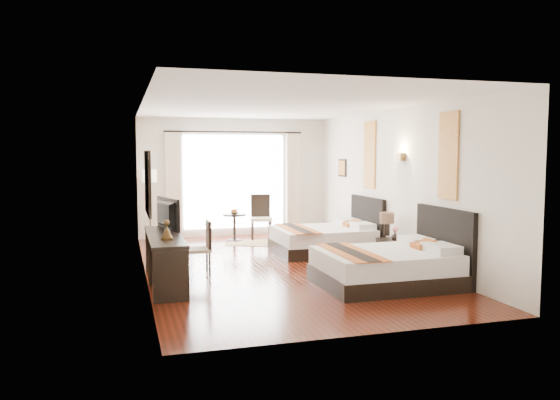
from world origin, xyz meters
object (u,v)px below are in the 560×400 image
object	(u,v)px
bed_near	(391,265)
table_lamp	(387,220)
nightstand	(391,251)
vase	(395,234)
window_chair	(261,226)
bed_far	(327,238)
side_table	(234,227)
television	(163,214)
fruit_bowl	(234,213)
desk_chair	(199,258)
floor_lamp	(149,181)
console_desk	(165,259)

from	to	relation	value
bed_near	table_lamp	size ratio (longest dim) A/B	4.88
nightstand	vase	size ratio (longest dim) A/B	3.18
window_chair	bed_far	bearing A→B (deg)	33.41
vase	side_table	bearing A→B (deg)	122.08
bed_far	window_chair	bearing A→B (deg)	113.40
television	fruit_bowl	xyz separation A→B (m)	(1.80, 3.10, -0.37)
nightstand	desk_chair	xyz separation A→B (m)	(-3.44, 0.08, 0.05)
bed_near	fruit_bowl	bearing A→B (deg)	107.30
floor_lamp	fruit_bowl	distance (m)	2.03
fruit_bowl	window_chair	xyz separation A→B (m)	(0.64, 0.07, -0.33)
vase	window_chair	xyz separation A→B (m)	(-1.54, 3.51, -0.26)
bed_far	vase	xyz separation A→B (m)	(0.68, -1.53, 0.29)
bed_far	vase	size ratio (longest dim) A/B	13.22
desk_chair	fruit_bowl	world-z (taller)	desk_chair
nightstand	window_chair	xyz separation A→B (m)	(-1.56, 3.34, 0.09)
floor_lamp	console_desk	bearing A→B (deg)	-89.98
table_lamp	side_table	size ratio (longest dim) A/B	0.67
fruit_bowl	table_lamp	bearing A→B (deg)	-55.33
desk_chair	nightstand	bearing A→B (deg)	-179.94
side_table	fruit_bowl	size ratio (longest dim) A/B	3.24
bed_far	fruit_bowl	distance (m)	2.45
nightstand	vase	xyz separation A→B (m)	(-0.02, -0.17, 0.35)
console_desk	window_chair	world-z (taller)	window_chair
bed_near	vase	size ratio (longest dim) A/B	13.78
nightstand	desk_chair	bearing A→B (deg)	178.71
television	desk_chair	bearing A→B (deg)	-114.95
bed_near	television	xyz separation A→B (m)	(-3.26, 1.57, 0.71)
desk_chair	floor_lamp	size ratio (longest dim) A/B	0.55
bed_near	fruit_bowl	size ratio (longest dim) A/B	10.68
console_desk	desk_chair	xyz separation A→B (m)	(0.58, 0.46, -0.11)
vase	console_desk	world-z (taller)	console_desk
desk_chair	floor_lamp	xyz separation A→B (m)	(-0.58, 3.73, 1.10)
vase	desk_chair	world-z (taller)	desk_chair
side_table	table_lamp	bearing A→B (deg)	-55.61
television	table_lamp	bearing A→B (deg)	-106.81
bed_far	fruit_bowl	world-z (taller)	bed_far
bed_far	window_chair	distance (m)	2.16
television	floor_lamp	bearing A→B (deg)	-15.96
nightstand	window_chair	size ratio (longest dim) A/B	0.46
console_desk	side_table	distance (m)	4.11
side_table	window_chair	world-z (taller)	window_chair
desk_chair	window_chair	bearing A→B (deg)	-118.59
bed_far	side_table	distance (m)	2.44
side_table	desk_chair	bearing A→B (deg)	-111.19
desk_chair	side_table	size ratio (longest dim) A/B	1.44
table_lamp	floor_lamp	xyz separation A→B (m)	(-3.99, 3.68, 0.58)
table_lamp	desk_chair	world-z (taller)	table_lamp
bed_near	floor_lamp	bearing A→B (deg)	122.15
television	side_table	distance (m)	3.68
floor_lamp	window_chair	bearing A→B (deg)	-10.84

